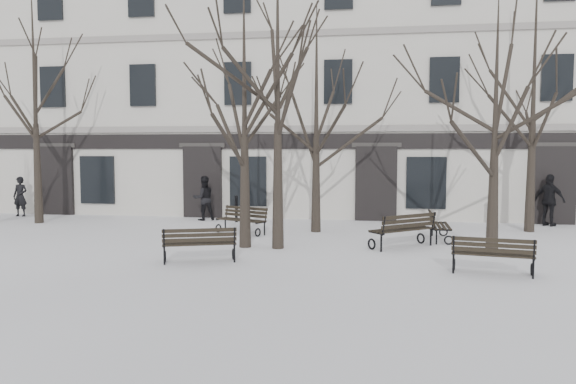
% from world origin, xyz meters
% --- Properties ---
extents(ground, '(100.00, 100.00, 0.00)m').
position_xyz_m(ground, '(0.00, 0.00, 0.00)').
color(ground, white).
rests_on(ground, ground).
extents(building, '(40.40, 10.20, 11.40)m').
position_xyz_m(building, '(0.00, 12.96, 5.52)').
color(building, beige).
rests_on(building, ground).
extents(tree_1, '(5.23, 5.23, 7.47)m').
position_xyz_m(tree_1, '(-0.19, 1.39, 4.67)').
color(tree_1, black).
rests_on(tree_1, ground).
extents(tree_2, '(5.87, 5.87, 8.38)m').
position_xyz_m(tree_2, '(0.77, 1.35, 5.24)').
color(tree_2, black).
rests_on(tree_2, ground).
extents(tree_3, '(4.69, 4.69, 6.70)m').
position_xyz_m(tree_3, '(6.58, 1.42, 4.19)').
color(tree_3, black).
rests_on(tree_3, ground).
extents(tree_4, '(6.24, 6.24, 8.92)m').
position_xyz_m(tree_4, '(-9.13, 5.31, 5.58)').
color(tree_4, black).
rests_on(tree_4, ground).
extents(tree_5, '(5.34, 5.34, 7.62)m').
position_xyz_m(tree_5, '(1.50, 4.68, 4.76)').
color(tree_5, black).
rests_on(tree_5, ground).
extents(tree_6, '(6.25, 6.25, 8.92)m').
position_xyz_m(tree_6, '(8.65, 5.81, 5.58)').
color(tree_6, black).
rests_on(tree_6, ground).
extents(bench_1, '(1.88, 1.19, 0.90)m').
position_xyz_m(bench_1, '(-0.80, -0.92, 0.49)').
color(bench_1, black).
rests_on(bench_1, ground).
extents(bench_2, '(1.83, 0.94, 0.88)m').
position_xyz_m(bench_2, '(6.07, -1.22, 0.48)').
color(bench_2, black).
rests_on(bench_2, ground).
extents(bench_3, '(1.85, 1.33, 0.89)m').
position_xyz_m(bench_3, '(-0.88, 3.89, 0.48)').
color(bench_3, black).
rests_on(bench_3, ground).
extents(bench_4, '(1.95, 1.81, 1.00)m').
position_xyz_m(bench_4, '(4.28, 1.97, 0.54)').
color(bench_4, black).
rests_on(bench_4, ground).
extents(bench_5, '(0.68, 1.75, 0.87)m').
position_xyz_m(bench_5, '(5.40, 3.52, 0.48)').
color(bench_5, black).
rests_on(bench_5, ground).
extents(bollard_a, '(0.13, 0.13, 1.03)m').
position_xyz_m(bollard_a, '(-1.78, 6.68, 0.55)').
color(bollard_a, black).
rests_on(bollard_a, ground).
extents(bollard_b, '(0.16, 0.16, 1.22)m').
position_xyz_m(bollard_b, '(7.79, 7.03, 0.65)').
color(bollard_b, black).
rests_on(bollard_b, ground).
extents(pedestrian_a, '(0.61, 0.41, 1.66)m').
position_xyz_m(pedestrian_a, '(-11.13, 7.13, 0.00)').
color(pedestrian_a, black).
rests_on(pedestrian_a, ground).
extents(pedestrian_b, '(1.07, 1.01, 1.74)m').
position_xyz_m(pedestrian_b, '(-3.17, 7.02, 0.00)').
color(pedestrian_b, black).
rests_on(pedestrian_b, ground).
extents(pedestrian_c, '(1.12, 1.10, 1.89)m').
position_xyz_m(pedestrian_c, '(9.73, 7.36, 0.00)').
color(pedestrian_c, black).
rests_on(pedestrian_c, ground).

